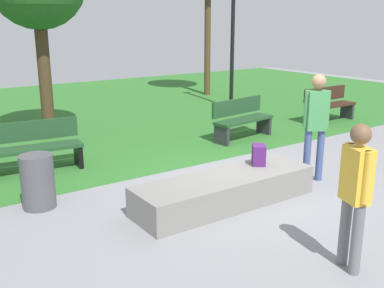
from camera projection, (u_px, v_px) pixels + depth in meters
The scene contains 12 objects.
ground_plane at pixel (253, 185), 7.50m from camera, with size 28.00×28.00×0.00m, color gray.
grass_lawn at pixel (80, 111), 13.61m from camera, with size 26.60×12.59×0.01m, color #2D6B28.
concrete_ledge at pixel (226, 190), 6.70m from camera, with size 2.86×0.84×0.44m, color gray.
backpack_on_ledge at pixel (259, 155), 7.14m from camera, with size 0.28×0.20×0.32m, color #4C1E66.
skater_performing_trick at pixel (355, 187), 4.76m from camera, with size 0.30×0.41×1.64m.
skater_watching at pixel (316, 119), 7.48m from camera, with size 0.38×0.34×1.81m.
skateboard_spare at pixel (262, 185), 7.36m from camera, with size 0.82×0.33×0.08m.
park_bench_center_lawn at pixel (36, 146), 8.09m from camera, with size 1.64×0.65×0.91m.
park_bench_far_left at pixel (242, 118), 10.35m from camera, with size 1.65×0.69×0.91m.
park_bench_near_lamppost at pixel (329, 104), 12.14m from camera, with size 1.60×0.48×0.91m.
lamp_post at pixel (233, 11), 13.33m from camera, with size 0.28×0.28×4.87m.
trash_bin at pixel (38, 181), 6.53m from camera, with size 0.48×0.48×0.80m, color #4C4C51.
Camera 1 is at (-4.84, -5.23, 2.65)m, focal length 42.31 mm.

